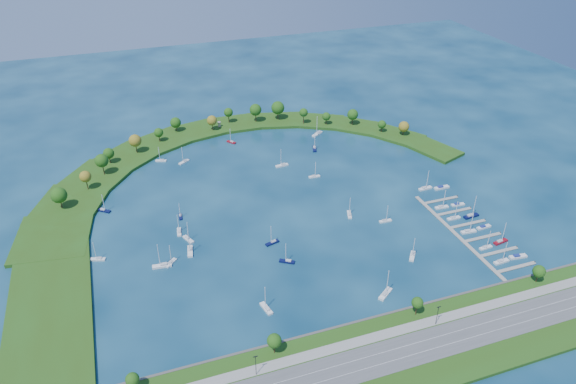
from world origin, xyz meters
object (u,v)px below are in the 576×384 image
object	(u,v)px
docked_boat_9	(458,205)
moored_boat_6	(282,165)
moored_boat_7	(317,134)
moored_boat_16	(190,251)
moored_boat_13	(231,142)
moored_boat_1	(315,148)
docked_boat_7	(471,216)
docked_boat_2	(486,247)
moored_boat_21	(184,161)
moored_boat_4	(385,293)
docked_boat_11	(441,187)
moored_boat_18	(287,261)
docked_boat_1	(518,257)
moored_boat_3	(104,210)
docked_boat_10	(425,188)
docked_boat_4	(468,231)
moored_boat_2	(98,259)
docked_boat_3	(501,241)
moored_boat_10	(314,176)
moored_boat_17	(171,262)
moored_boat_11	(385,220)
docked_boat_0	(501,261)
moored_boat_14	(266,308)
moored_boat_0	(162,265)
moored_boat_15	(188,239)
docked_boat_5	(484,227)
docked_boat_6	(454,218)
moored_boat_9	(349,214)
moored_boat_19	(179,231)
harbor_tower	(219,124)
docked_boat_8	(442,207)
moored_boat_12	(161,160)
moored_boat_20	(272,242)

from	to	relation	value
docked_boat_9	moored_boat_6	bearing A→B (deg)	140.58
moored_boat_7	moored_boat_16	distance (m)	158.30
moored_boat_6	moored_boat_13	distance (m)	50.93
moored_boat_1	moored_boat_16	xyz separation A→B (m)	(-103.69, -87.64, 0.03)
docked_boat_7	moored_boat_1	bearing A→B (deg)	110.45
docked_boat_2	moored_boat_21	bearing A→B (deg)	127.88
moored_boat_4	moored_boat_21	bearing A→B (deg)	77.02
moored_boat_7	docked_boat_11	world-z (taller)	moored_boat_7
moored_boat_18	docked_boat_1	distance (m)	116.93
moored_boat_3	docked_boat_10	world-z (taller)	docked_boat_10
moored_boat_3	docked_boat_4	size ratio (longest dim) A/B	0.92
moored_boat_2	docked_boat_10	distance (m)	192.93
docked_boat_4	docked_boat_3	bearing A→B (deg)	-46.87
moored_boat_13	docked_boat_9	xyz separation A→B (m)	(104.75, -124.80, -0.27)
moored_boat_10	moored_boat_17	size ratio (longest dim) A/B	0.99
moored_boat_11	docked_boat_0	world-z (taller)	docked_boat_0
moored_boat_14	moored_boat_2	bearing A→B (deg)	36.68
moored_boat_0	moored_boat_16	distance (m)	16.78
moored_boat_15	docked_boat_1	distance (m)	170.08
moored_boat_3	moored_boat_6	world-z (taller)	moored_boat_6
moored_boat_21	docked_boat_5	world-z (taller)	moored_boat_21
moored_boat_17	docked_boat_6	world-z (taller)	docked_boat_6
moored_boat_14	docked_boat_3	distance (m)	131.51
moored_boat_9	moored_boat_10	world-z (taller)	moored_boat_9
moored_boat_14	docked_boat_11	distance (m)	148.11
moored_boat_2	docked_boat_3	world-z (taller)	docked_boat_3
moored_boat_21	docked_boat_6	size ratio (longest dim) A/B	1.02
moored_boat_15	docked_boat_10	distance (m)	147.01
moored_boat_1	moored_boat_10	xyz separation A→B (m)	(-14.76, -36.59, -0.06)
moored_boat_17	docked_boat_6	distance (m)	156.78
moored_boat_19	moored_boat_6	bearing A→B (deg)	-47.76
moored_boat_17	harbor_tower	bearing A→B (deg)	22.74
moored_boat_13	docked_boat_8	world-z (taller)	docked_boat_8
moored_boat_9	moored_boat_18	bearing A→B (deg)	140.13
moored_boat_19	docked_boat_0	bearing A→B (deg)	-110.37
moored_boat_18	docked_boat_0	distance (m)	107.18
docked_boat_5	docked_boat_11	distance (m)	44.01
docked_boat_9	moored_boat_0	bearing A→B (deg)	-175.36
docked_boat_8	moored_boat_9	bearing A→B (deg)	172.01
moored_boat_7	docked_boat_0	world-z (taller)	moored_boat_7
harbor_tower	docked_boat_0	world-z (taller)	docked_boat_0
moored_boat_12	moored_boat_21	xyz separation A→B (m)	(14.32, -7.07, 0.03)
docked_boat_3	docked_boat_6	distance (m)	29.03
moored_boat_4	moored_boat_6	bearing A→B (deg)	56.92
docked_boat_1	moored_boat_13	bearing A→B (deg)	127.04
moored_boat_6	docked_boat_5	size ratio (longest dim) A/B	1.48
moored_boat_15	moored_boat_17	distance (m)	20.46
moored_boat_17	docked_boat_9	size ratio (longest dim) A/B	1.34
moored_boat_20	docked_boat_9	bearing A→B (deg)	164.56
moored_boat_0	moored_boat_15	size ratio (longest dim) A/B	1.17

